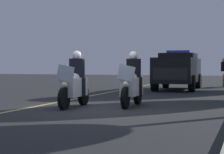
% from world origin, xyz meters
% --- Properties ---
extents(ground_plane, '(80.00, 80.00, 0.00)m').
position_xyz_m(ground_plane, '(0.00, 0.00, 0.00)').
color(ground_plane, '#28282B').
extents(lane_stripe_center, '(48.00, 0.12, 0.01)m').
position_xyz_m(lane_stripe_center, '(0.00, -2.11, 0.00)').
color(lane_stripe_center, '#E0D14C').
rests_on(lane_stripe_center, ground).
extents(police_motorcycle_lead_left, '(2.14, 0.57, 1.72)m').
position_xyz_m(police_motorcycle_lead_left, '(-0.02, -0.85, 0.70)').
color(police_motorcycle_lead_left, black).
rests_on(police_motorcycle_lead_left, ground).
extents(police_motorcycle_lead_right, '(2.14, 0.57, 1.72)m').
position_xyz_m(police_motorcycle_lead_right, '(-0.89, 0.71, 0.70)').
color(police_motorcycle_lead_right, black).
rests_on(police_motorcycle_lead_right, ground).
extents(police_suv, '(4.95, 2.17, 2.05)m').
position_xyz_m(police_suv, '(-9.89, 0.60, 1.07)').
color(police_suv, black).
rests_on(police_suv, ground).
extents(cyclist_background, '(1.76, 0.33, 1.69)m').
position_xyz_m(cyclist_background, '(-13.11, 2.72, 0.84)').
color(cyclist_background, black).
rests_on(cyclist_background, ground).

